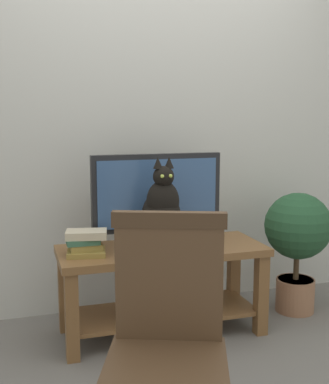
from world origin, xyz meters
TOP-DOWN VIEW (x-y plane):
  - ground_plane at (0.00, 0.00)m, footprint 12.00×12.00m
  - back_wall at (0.00, 1.05)m, footprint 7.00×0.12m
  - tv_stand at (-0.07, 0.51)m, footprint 1.23×0.49m
  - tv at (-0.07, 0.61)m, footprint 0.80×0.20m
  - media_box at (-0.09, 0.45)m, footprint 0.37×0.30m
  - cat at (-0.09, 0.44)m, footprint 0.22×0.33m
  - wooden_chair at (-0.39, -0.60)m, footprint 0.56×0.56m
  - book_stack at (-0.53, 0.48)m, footprint 0.25×0.21m
  - potted_plant at (0.89, 0.57)m, footprint 0.44×0.44m

SIDE VIEW (x-z plane):
  - ground_plane at x=0.00m, z-range 0.00..0.00m
  - tv_stand at x=-0.07m, z-range 0.10..0.64m
  - potted_plant at x=0.89m, z-range 0.11..0.92m
  - wooden_chair at x=-0.39m, z-range 0.06..1.03m
  - media_box at x=-0.09m, z-range 0.54..0.61m
  - book_stack at x=-0.53m, z-range 0.53..0.68m
  - cat at x=-0.09m, z-range 0.55..1.03m
  - tv at x=-0.07m, z-range 0.55..1.10m
  - back_wall at x=0.00m, z-range 0.00..2.80m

